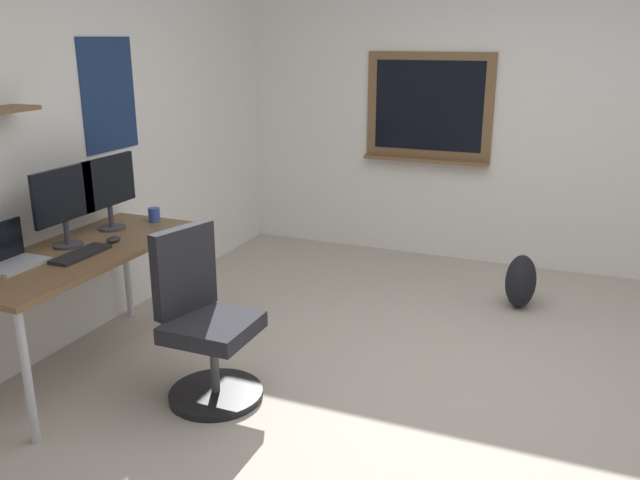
# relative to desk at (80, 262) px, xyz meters

# --- Properties ---
(ground_plane) EXTENTS (5.20, 5.20, 0.00)m
(ground_plane) POSITION_rel_desk_xyz_m (0.51, -2.04, -0.68)
(ground_plane) COLOR #ADA393
(ground_plane) RESTS_ON ground
(wall_back) EXTENTS (5.00, 0.30, 2.60)m
(wall_back) POSITION_rel_desk_xyz_m (0.51, 0.41, 0.62)
(wall_back) COLOR silver
(wall_back) RESTS_ON ground
(wall_right) EXTENTS (0.22, 5.00, 2.60)m
(wall_right) POSITION_rel_desk_xyz_m (2.96, -2.02, 0.62)
(wall_right) COLOR silver
(wall_right) RESTS_ON ground
(desk) EXTENTS (1.55, 0.66, 0.75)m
(desk) POSITION_rel_desk_xyz_m (0.00, 0.00, 0.00)
(desk) COLOR brown
(desk) RESTS_ON ground
(office_chair) EXTENTS (0.52, 0.54, 0.95)m
(office_chair) POSITION_rel_desk_xyz_m (0.00, -0.81, -0.27)
(office_chair) COLOR black
(office_chair) RESTS_ON ground
(laptop) EXTENTS (0.31, 0.21, 0.23)m
(laptop) POSITION_rel_desk_xyz_m (-0.35, 0.15, 0.13)
(laptop) COLOR #ADAFB5
(laptop) RESTS_ON desk
(monitor_primary) EXTENTS (0.46, 0.17, 0.46)m
(monitor_primary) POSITION_rel_desk_xyz_m (0.04, 0.11, 0.34)
(monitor_primary) COLOR #38383D
(monitor_primary) RESTS_ON desk
(monitor_secondary) EXTENTS (0.46, 0.17, 0.46)m
(monitor_secondary) POSITION_rel_desk_xyz_m (0.43, 0.11, 0.34)
(monitor_secondary) COLOR #38383D
(monitor_secondary) RESTS_ON desk
(keyboard) EXTENTS (0.37, 0.13, 0.02)m
(keyboard) POSITION_rel_desk_xyz_m (-0.08, -0.08, 0.08)
(keyboard) COLOR black
(keyboard) RESTS_ON desk
(computer_mouse) EXTENTS (0.10, 0.06, 0.03)m
(computer_mouse) POSITION_rel_desk_xyz_m (0.20, -0.08, 0.09)
(computer_mouse) COLOR #262628
(computer_mouse) RESTS_ON desk
(coffee_mug) EXTENTS (0.08, 0.08, 0.09)m
(coffee_mug) POSITION_rel_desk_xyz_m (0.67, -0.03, 0.12)
(coffee_mug) COLOR #334CA5
(coffee_mug) RESTS_ON desk
(backpack) EXTENTS (0.32, 0.22, 0.40)m
(backpack) POSITION_rel_desk_xyz_m (1.96, -2.29, -0.48)
(backpack) COLOR black
(backpack) RESTS_ON ground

